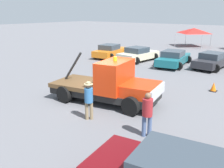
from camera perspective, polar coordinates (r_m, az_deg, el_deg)
ground_plane at (r=13.16m, az=-1.72°, el=-4.01°), size 160.00×160.00×0.00m
tow_truck at (r=12.71m, az=-0.36°, el=-0.25°), size 5.97×3.18×2.51m
person_near_truck at (r=9.35m, az=8.09°, el=-6.28°), size 0.39×0.39×1.74m
person_at_hood at (r=10.75m, az=-5.34°, el=-3.14°), size 0.38×0.38×1.70m
parked_car_orange at (r=25.78m, az=-0.42°, el=7.55°), size 2.84×4.65×1.34m
parked_car_cream at (r=23.91m, az=5.96°, el=6.78°), size 2.75×4.40×1.34m
parked_car_teal at (r=22.38m, az=13.86°, el=5.74°), size 2.92×5.06×1.34m
parked_car_charcoal at (r=22.34m, az=21.97°, el=5.01°), size 2.58×4.55×1.34m
canopy_tent_red at (r=35.50m, az=18.24°, el=11.51°), size 3.62×3.62×2.44m
traffic_cone at (r=15.92m, az=22.20°, el=-0.66°), size 0.40×0.40×0.55m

